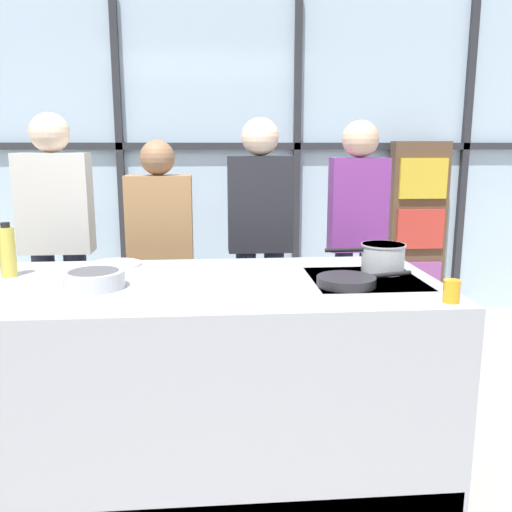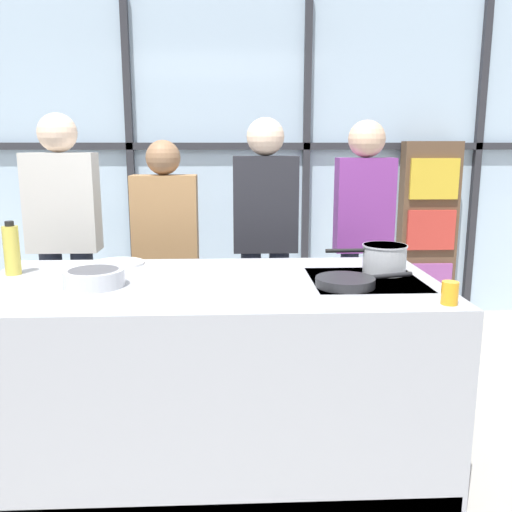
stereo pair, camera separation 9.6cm
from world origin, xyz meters
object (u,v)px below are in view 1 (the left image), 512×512
object	(u,v)px
spectator_center_left	(161,247)
mixing_bowl	(94,279)
spectator_center_right	(260,231)
white_plate	(115,264)
frying_pan	(348,281)
oil_bottle	(7,251)
spectator_far_left	(57,233)
saucepan	(382,257)
spectator_far_right	(357,228)
juice_glass_near	(452,291)

from	to	relation	value
spectator_center_left	mixing_bowl	xyz separation A→B (m)	(-0.20, -1.08, 0.06)
spectator_center_right	white_plate	xyz separation A→B (m)	(-0.84, -0.62, -0.07)
frying_pan	oil_bottle	size ratio (longest dim) A/B	1.78
white_plate	mixing_bowl	distance (m)	0.47
spectator_far_left	saucepan	xyz separation A→B (m)	(1.85, -0.89, -0.00)
spectator_far_right	spectator_center_left	bearing A→B (deg)	0.00
frying_pan	mixing_bowl	xyz separation A→B (m)	(-1.16, 0.05, 0.02)
spectator_far_left	saucepan	bearing A→B (deg)	154.31
spectator_far_left	juice_glass_near	size ratio (longest dim) A/B	18.46
spectator_far_right	frying_pan	world-z (taller)	spectator_far_right
oil_bottle	juice_glass_near	world-z (taller)	oil_bottle
spectator_far_left	oil_bottle	world-z (taller)	spectator_far_left
mixing_bowl	spectator_far_right	bearing A→B (deg)	35.77
oil_bottle	white_plate	bearing A→B (deg)	23.68
spectator_center_left	oil_bottle	distance (m)	1.07
spectator_center_right	juice_glass_near	size ratio (longest dim) A/B	18.20
spectator_center_left	mixing_bowl	world-z (taller)	spectator_center_left
frying_pan	juice_glass_near	world-z (taller)	juice_glass_near
frying_pan	white_plate	size ratio (longest dim) A/B	1.72
spectator_far_right	oil_bottle	size ratio (longest dim) A/B	6.35
spectator_center_left	frying_pan	distance (m)	1.49
white_plate	juice_glass_near	size ratio (longest dim) A/B	2.93
spectator_center_left	saucepan	size ratio (longest dim) A/B	3.84
spectator_far_right	oil_bottle	world-z (taller)	spectator_far_right
saucepan	frying_pan	bearing A→B (deg)	-134.19
spectator_center_left	juice_glass_near	size ratio (longest dim) A/B	16.72
mixing_bowl	juice_glass_near	bearing A→B (deg)	-13.18
spectator_center_left	white_plate	xyz separation A→B (m)	(-0.19, -0.62, 0.02)
spectator_far_left	oil_bottle	distance (m)	0.83
juice_glass_near	spectator_far_left	bearing A→B (deg)	143.82
spectator_center_left	spectator_center_right	xyz separation A→B (m)	(0.65, 0.00, 0.09)
spectator_center_right	juice_glass_near	bearing A→B (deg)	114.69
spectator_far_left	mixing_bowl	xyz separation A→B (m)	(0.45, -1.08, -0.04)
spectator_far_left	spectator_center_right	size ratio (longest dim) A/B	1.01
frying_pan	mixing_bowl	size ratio (longest dim) A/B	1.73
spectator_center_left	spectator_far_left	bearing A→B (deg)	-0.00
spectator_center_right	oil_bottle	size ratio (longest dim) A/B	6.40
frying_pan	white_plate	xyz separation A→B (m)	(-1.14, 0.52, -0.02)
spectator_center_left	white_plate	size ratio (longest dim) A/B	5.70
frying_pan	saucepan	size ratio (longest dim) A/B	1.16
spectator_center_right	white_plate	bearing A→B (deg)	36.50
spectator_far_left	spectator_center_right	distance (m)	1.30
mixing_bowl	saucepan	bearing A→B (deg)	7.92
spectator_far_right	mixing_bowl	xyz separation A→B (m)	(-1.50, -1.08, -0.05)
spectator_center_right	frying_pan	xyz separation A→B (m)	(0.30, -1.14, -0.05)
frying_pan	white_plate	bearing A→B (deg)	155.62
frying_pan	juice_glass_near	distance (m)	0.47
spectator_far_left	spectator_center_left	size ratio (longest dim) A/B	1.10
spectator_center_left	spectator_far_right	xyz separation A→B (m)	(1.30, 0.00, 0.11)
white_plate	mixing_bowl	size ratio (longest dim) A/B	1.01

